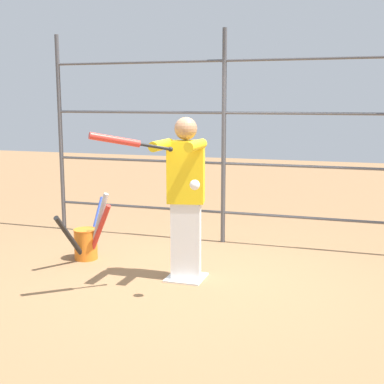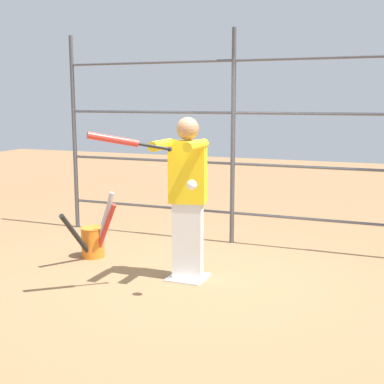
% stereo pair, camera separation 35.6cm
% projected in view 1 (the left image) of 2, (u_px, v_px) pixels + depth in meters
% --- Properties ---
extents(ground_plane, '(24.00, 24.00, 0.00)m').
position_uv_depth(ground_plane, '(186.00, 278.00, 5.87)').
color(ground_plane, olive).
extents(home_plate, '(0.40, 0.40, 0.02)m').
position_uv_depth(home_plate, '(186.00, 277.00, 5.86)').
color(home_plate, white).
rests_on(home_plate, ground).
extents(fence_backstop, '(5.02, 0.06, 2.85)m').
position_uv_depth(fence_backstop, '(224.00, 138.00, 7.12)').
color(fence_backstop, '#4C4C51').
rests_on(fence_backstop, ground).
extents(batter, '(0.44, 0.65, 1.76)m').
position_uv_depth(batter, '(185.00, 193.00, 5.69)').
color(batter, silver).
rests_on(batter, ground).
extents(baseball_bat_swinging, '(0.63, 0.59, 0.21)m').
position_uv_depth(baseball_bat_swinging, '(122.00, 141.00, 4.96)').
color(baseball_bat_swinging, black).
extents(softball_in_flight, '(0.10, 0.10, 0.10)m').
position_uv_depth(softball_in_flight, '(195.00, 185.00, 4.97)').
color(softball_in_flight, white).
extents(bat_bucket, '(0.56, 1.15, 0.85)m').
position_uv_depth(bat_bucket, '(87.00, 240.00, 6.53)').
color(bat_bucket, orange).
rests_on(bat_bucket, ground).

